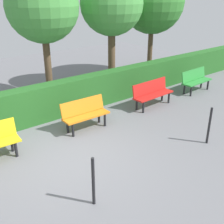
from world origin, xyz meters
name	(u,v)px	position (x,y,z in m)	size (l,w,h in m)	color
ground_plane	(68,157)	(0.00, 0.00, 0.00)	(23.17, 23.17, 0.00)	slate
bench_green	(196,80)	(-6.33, -0.99, 0.48)	(1.47, 0.52, 0.86)	#2D8C38
bench_red	(152,93)	(-3.91, -1.00, 0.48)	(1.62, 0.52, 0.86)	red
bench_orange	(85,113)	(-1.17, -0.99, 0.48)	(1.38, 0.50, 0.86)	orange
hedge_row	(63,98)	(-1.19, -2.27, 0.55)	(19.17, 0.51, 1.10)	#266023
tree_near	(153,2)	(-6.55, -3.72, 3.23)	(2.70, 2.70, 4.59)	brown
tree_mid	(112,4)	(-4.13, -3.48, 3.19)	(2.35, 2.35, 4.40)	brown
tree_far	(42,6)	(-1.48, -3.73, 3.19)	(2.37, 2.37, 4.40)	brown
railing_post_mid	(209,126)	(-3.18, 1.70, 0.50)	(0.06, 0.06, 1.00)	black
railing_post_far	(93,182)	(0.43, 1.70, 0.50)	(0.06, 0.06, 1.00)	black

